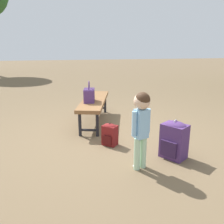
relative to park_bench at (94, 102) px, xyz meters
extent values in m
plane|color=brown|center=(0.81, 0.07, -0.39)|extent=(40.00, 40.00, 0.00)
cube|color=brown|center=(0.00, 0.00, 0.03)|extent=(1.65, 0.79, 0.06)
cylinder|color=black|center=(0.71, -0.04, -0.20)|extent=(0.05, 0.05, 0.39)
cylinder|color=black|center=(0.64, -0.31, -0.20)|extent=(0.05, 0.05, 0.39)
cylinder|color=black|center=(-0.64, 0.31, -0.20)|extent=(0.05, 0.05, 0.39)
cylinder|color=black|center=(-0.71, 0.04, -0.20)|extent=(0.05, 0.05, 0.39)
cylinder|color=black|center=(0.68, -0.18, -0.29)|extent=(0.11, 0.28, 0.04)
cylinder|color=black|center=(-0.68, 0.18, -0.29)|extent=(0.11, 0.28, 0.04)
cube|color=#4C2D66|center=(0.18, -0.11, 0.17)|extent=(0.34, 0.23, 0.22)
cube|color=#39224C|center=(0.18, -0.11, 0.27)|extent=(0.31, 0.23, 0.02)
torus|color=#4C2D66|center=(0.18, -0.11, 0.33)|extent=(0.20, 0.05, 0.20)
cylinder|color=#B2D8B2|center=(1.85, 0.27, -0.20)|extent=(0.07, 0.07, 0.39)
cylinder|color=#B2D8B2|center=(1.82, 0.35, -0.20)|extent=(0.07, 0.07, 0.39)
ellipsoid|color=white|center=(1.83, 0.26, -0.37)|extent=(0.10, 0.08, 0.04)
ellipsoid|color=white|center=(1.80, 0.35, -0.37)|extent=(0.10, 0.08, 0.04)
cube|color=#8CBFE5|center=(1.83, 0.31, 0.17)|extent=(0.16, 0.18, 0.34)
cylinder|color=#8CBFE5|center=(1.87, 0.22, 0.18)|extent=(0.06, 0.06, 0.28)
cylinder|color=#8CBFE5|center=(1.80, 0.40, 0.18)|extent=(0.06, 0.06, 0.28)
sphere|color=beige|center=(1.83, 0.31, 0.43)|extent=(0.19, 0.19, 0.19)
sphere|color=#3F2819|center=(1.84, 0.31, 0.45)|extent=(0.17, 0.17, 0.17)
cube|color=#4C2D66|center=(1.64, 0.82, -0.17)|extent=(0.38, 0.36, 0.45)
ellipsoid|color=#4C2D66|center=(1.64, 0.82, 0.05)|extent=(0.36, 0.34, 0.10)
cube|color=#311D42|center=(1.72, 0.72, -0.24)|extent=(0.19, 0.15, 0.20)
cube|color=#311D42|center=(1.63, 0.97, -0.17)|extent=(0.05, 0.05, 0.38)
cube|color=#311D42|center=(1.52, 0.89, -0.17)|extent=(0.05, 0.05, 0.38)
torus|color=#B2B2B7|center=(1.64, 0.82, 0.09)|extent=(0.05, 0.07, 0.07)
cube|color=maroon|center=(1.09, 0.09, -0.24)|extent=(0.25, 0.25, 0.30)
ellipsoid|color=maroon|center=(1.09, 0.09, -0.10)|extent=(0.23, 0.24, 0.07)
cube|color=#4A1010|center=(1.15, 0.03, -0.29)|extent=(0.11, 0.12, 0.13)
cube|color=#4A1010|center=(1.06, 0.18, -0.24)|extent=(0.03, 0.03, 0.25)
cube|color=#4A1010|center=(1.00, 0.11, -0.24)|extent=(0.03, 0.03, 0.25)
torus|color=black|center=(1.09, 0.09, -0.08)|extent=(0.04, 0.04, 0.05)
camera|label=1|loc=(4.28, -0.51, 1.03)|focal=38.33mm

